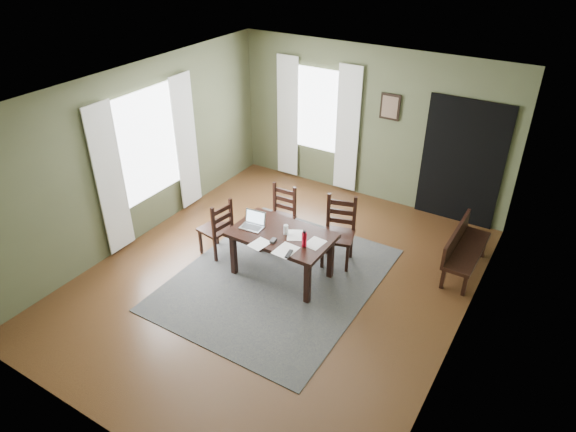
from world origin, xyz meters
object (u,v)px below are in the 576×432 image
Objects in this scene: water_bottle at (304,239)px; laptop at (253,223)px; chair_end at (217,228)px; chair_back_right at (339,232)px; chair_back_left at (280,216)px; dining_table at (282,239)px; bench at (463,246)px.

laptop is at bearing 175.91° from water_bottle.
chair_end is 1.57m from water_bottle.
chair_back_right is at bearing 125.47° from chair_end.
water_bottle is at bearing 97.70° from chair_end.
chair_back_right is at bearing -3.43° from chair_back_left.
water_bottle is (0.42, -0.10, 0.20)m from dining_table.
dining_table reaches higher than bench.
chair_back_right reaches higher than chair_end.
chair_end is 3.87× the size of water_bottle.
chair_back_left is 3.88× the size of water_bottle.
chair_back_left is 0.91× the size of chair_back_right.
laptop is 1.41× the size of water_bottle.
water_bottle reaches higher than bench.
bench is at bearing 124.28° from chair_end.
chair_back_left is at bearing 123.93° from dining_table.
water_bottle reaches higher than dining_table.
dining_table is 1.51× the size of chair_end.
chair_end is at bearing 174.95° from laptop.
laptop is (-2.59, -1.49, 0.35)m from bench.
dining_table is 0.90m from chair_back_left.
water_bottle is (1.52, -0.05, 0.36)m from chair_end.
chair_back_left is 2.73m from bench.
chair_end is 1.81m from chair_back_right.
dining_table is at bearing 123.93° from bench.
water_bottle reaches higher than chair_back_left.
dining_table is at bearing 166.03° from water_bottle.
dining_table is at bearing -141.18° from chair_back_right.
laptop is at bearing 119.87° from bench.
chair_back_left is 1.01m from chair_back_right.
bench is (2.15, 1.45, -0.21)m from dining_table.
chair_end is 0.75× the size of bench.
dining_table is 0.47m from laptop.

